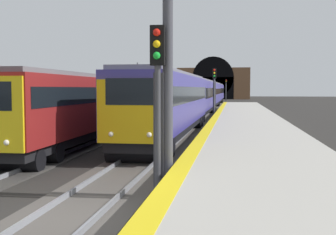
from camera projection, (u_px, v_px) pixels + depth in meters
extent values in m
plane|color=#282623|center=(64.00, 223.00, 9.85)|extent=(320.00, 320.00, 0.00)
cube|color=#ADA89E|center=(273.00, 210.00, 9.11)|extent=(112.00, 4.86, 1.01)
cube|color=yellow|center=(171.00, 183.00, 9.41)|extent=(112.00, 0.50, 0.01)
cube|color=#4C4742|center=(64.00, 222.00, 9.84)|extent=(160.00, 2.86, 0.06)
cube|color=gray|center=(35.00, 216.00, 9.95)|extent=(160.00, 0.07, 0.15)
cube|color=gray|center=(95.00, 219.00, 9.73)|extent=(160.00, 0.07, 0.15)
cube|color=navy|center=(171.00, 100.00, 25.97)|extent=(19.51, 2.89, 2.80)
cube|color=black|center=(171.00, 94.00, 25.95)|extent=(18.73, 2.91, 0.84)
cube|color=slate|center=(171.00, 75.00, 25.87)|extent=(18.92, 2.48, 0.20)
cube|color=black|center=(171.00, 126.00, 26.08)|extent=(19.12, 2.56, 0.51)
cylinder|color=black|center=(137.00, 153.00, 17.54)|extent=(0.94, 2.49, 0.92)
cylinder|color=black|center=(147.00, 147.00, 19.31)|extent=(0.94, 2.49, 0.92)
cylinder|color=black|center=(185.00, 123.00, 32.88)|extent=(0.94, 2.49, 0.92)
cylinder|color=black|center=(187.00, 121.00, 34.66)|extent=(0.94, 2.49, 0.92)
cube|color=#E5B20F|center=(130.00, 112.00, 16.35)|extent=(0.14, 2.59, 2.43)
cube|color=black|center=(130.00, 92.00, 16.25)|extent=(0.06, 1.89, 1.01)
sphere|color=#F2EACC|center=(149.00, 135.00, 16.23)|extent=(0.20, 0.20, 0.20)
sphere|color=#F2EACC|center=(111.00, 134.00, 16.47)|extent=(0.20, 0.20, 0.20)
cube|color=navy|center=(198.00, 95.00, 45.69)|extent=(19.51, 2.89, 2.80)
cube|color=black|center=(198.00, 93.00, 45.68)|extent=(18.73, 2.91, 0.98)
cube|color=slate|center=(198.00, 81.00, 45.59)|extent=(18.92, 2.48, 0.20)
cube|color=black|center=(198.00, 110.00, 45.80)|extent=(19.12, 2.56, 0.51)
cylinder|color=black|center=(189.00, 119.00, 37.22)|extent=(0.94, 2.49, 0.92)
cylinder|color=black|center=(191.00, 117.00, 38.99)|extent=(0.94, 2.49, 0.92)
cylinder|color=black|center=(203.00, 110.00, 52.65)|extent=(0.94, 2.49, 0.92)
cylinder|color=black|center=(205.00, 109.00, 54.42)|extent=(0.94, 2.49, 0.92)
cube|color=navy|center=(209.00, 93.00, 65.41)|extent=(19.51, 2.89, 2.80)
cube|color=black|center=(209.00, 91.00, 65.40)|extent=(18.73, 2.91, 0.81)
cube|color=slate|center=(209.00, 83.00, 65.31)|extent=(18.92, 2.48, 0.20)
cube|color=black|center=(209.00, 103.00, 65.52)|extent=(19.12, 2.56, 0.51)
cylinder|color=black|center=(205.00, 108.00, 57.09)|extent=(0.94, 2.49, 0.92)
cylinder|color=black|center=(206.00, 107.00, 58.86)|extent=(0.94, 2.49, 0.92)
cylinder|color=black|center=(212.00, 104.00, 72.22)|extent=(0.94, 2.49, 0.92)
cylinder|color=black|center=(213.00, 104.00, 74.00)|extent=(0.94, 2.49, 0.92)
cube|color=navy|center=(215.00, 92.00, 85.14)|extent=(19.51, 2.89, 2.80)
cube|color=black|center=(215.00, 91.00, 85.12)|extent=(18.73, 2.91, 0.94)
cube|color=slate|center=(215.00, 84.00, 85.04)|extent=(18.92, 2.48, 0.20)
cube|color=black|center=(215.00, 100.00, 85.24)|extent=(19.12, 2.56, 0.51)
cylinder|color=black|center=(212.00, 103.00, 76.94)|extent=(0.94, 2.49, 0.92)
cylinder|color=black|center=(213.00, 103.00, 78.72)|extent=(0.94, 2.49, 0.92)
cylinder|color=black|center=(217.00, 101.00, 91.81)|extent=(0.94, 2.49, 0.92)
cylinder|color=black|center=(217.00, 100.00, 93.59)|extent=(0.94, 2.49, 0.92)
cube|color=maroon|center=(81.00, 103.00, 23.76)|extent=(18.81, 3.03, 2.69)
cube|color=black|center=(81.00, 94.00, 23.73)|extent=(18.05, 3.05, 0.76)
cube|color=slate|center=(81.00, 76.00, 23.66)|extent=(18.24, 2.59, 0.20)
cube|color=black|center=(82.00, 131.00, 23.86)|extent=(18.43, 2.68, 0.48)
cylinder|color=black|center=(7.00, 160.00, 15.94)|extent=(0.88, 2.67, 0.86)
cylinder|color=black|center=(30.00, 153.00, 17.72)|extent=(0.88, 2.67, 0.86)
cylinder|color=black|center=(112.00, 126.00, 30.05)|extent=(0.88, 2.67, 0.86)
cylinder|color=black|center=(119.00, 124.00, 31.82)|extent=(0.88, 2.67, 0.86)
sphere|color=#F2EACC|center=(7.00, 143.00, 14.34)|extent=(0.20, 0.20, 0.20)
cube|color=maroon|center=(150.00, 96.00, 42.98)|extent=(18.81, 3.03, 2.69)
cube|color=black|center=(150.00, 92.00, 42.94)|extent=(18.05, 3.05, 0.82)
cube|color=slate|center=(150.00, 82.00, 42.88)|extent=(18.24, 2.59, 0.20)
cube|color=black|center=(150.00, 112.00, 43.08)|extent=(18.43, 2.68, 0.48)
cylinder|color=black|center=(130.00, 121.00, 34.73)|extent=(0.88, 2.67, 0.86)
cylinder|color=black|center=(135.00, 120.00, 36.51)|extent=(0.88, 2.67, 0.86)
cylinder|color=black|center=(161.00, 111.00, 49.69)|extent=(0.88, 2.67, 0.86)
cylinder|color=black|center=(163.00, 110.00, 51.47)|extent=(0.88, 2.67, 0.86)
cube|color=maroon|center=(176.00, 94.00, 62.19)|extent=(18.81, 3.03, 2.69)
cube|color=black|center=(176.00, 91.00, 62.17)|extent=(18.05, 3.05, 0.90)
cube|color=slate|center=(176.00, 84.00, 62.10)|extent=(18.24, 2.59, 0.20)
cube|color=black|center=(176.00, 105.00, 62.30)|extent=(18.43, 2.68, 0.48)
cylinder|color=black|center=(167.00, 109.00, 53.98)|extent=(0.88, 2.67, 0.86)
cylinder|color=black|center=(170.00, 109.00, 55.75)|extent=(0.88, 2.67, 0.86)
cylinder|color=black|center=(181.00, 105.00, 68.88)|extent=(0.88, 2.67, 0.86)
cylinder|color=black|center=(183.00, 104.00, 70.66)|extent=(0.88, 2.67, 0.86)
cylinder|color=#38383D|center=(158.00, 134.00, 11.58)|extent=(0.16, 0.16, 3.66)
cube|color=black|center=(158.00, 45.00, 11.42)|extent=(0.20, 0.38, 1.05)
cube|color=#38383D|center=(159.00, 134.00, 11.72)|extent=(0.04, 0.28, 3.29)
sphere|color=red|center=(157.00, 32.00, 11.27)|extent=(0.20, 0.20, 0.20)
sphere|color=yellow|center=(157.00, 44.00, 11.29)|extent=(0.20, 0.20, 0.20)
sphere|color=green|center=(157.00, 56.00, 11.31)|extent=(0.20, 0.20, 0.20)
cylinder|color=#4C4C54|center=(214.00, 99.00, 43.51)|extent=(0.16, 0.16, 4.04)
cube|color=black|center=(214.00, 73.00, 43.33)|extent=(0.20, 0.38, 1.05)
cube|color=#4C4C54|center=(214.00, 99.00, 43.64)|extent=(0.04, 0.28, 3.63)
sphere|color=red|center=(214.00, 70.00, 43.18)|extent=(0.20, 0.20, 0.20)
sphere|color=yellow|center=(214.00, 73.00, 43.20)|extent=(0.20, 0.20, 0.20)
sphere|color=green|center=(214.00, 76.00, 43.22)|extent=(0.20, 0.20, 0.20)
cylinder|color=#38383D|center=(226.00, 92.00, 102.12)|extent=(0.16, 0.16, 4.44)
cube|color=black|center=(226.00, 81.00, 101.95)|extent=(0.20, 0.38, 0.75)
cube|color=#38383D|center=(226.00, 92.00, 102.26)|extent=(0.04, 0.28, 3.99)
sphere|color=red|center=(226.00, 80.00, 101.81)|extent=(0.20, 0.20, 0.20)
sphere|color=yellow|center=(226.00, 81.00, 101.83)|extent=(0.20, 0.20, 0.20)
cylinder|color=#3F3F47|center=(168.00, 83.00, 11.75)|extent=(0.28, 0.28, 6.39)
cube|color=brown|center=(213.00, 83.00, 123.51)|extent=(2.92, 20.64, 8.90)
cube|color=black|center=(213.00, 88.00, 122.11)|extent=(0.12, 11.56, 6.23)
cylinder|color=black|center=(213.00, 77.00, 121.90)|extent=(0.12, 11.56, 11.56)
cylinder|color=#595B60|center=(138.00, 85.00, 71.09)|extent=(0.22, 0.22, 7.29)
cylinder|color=#595B60|center=(144.00, 66.00, 70.71)|extent=(0.08, 2.31, 0.08)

